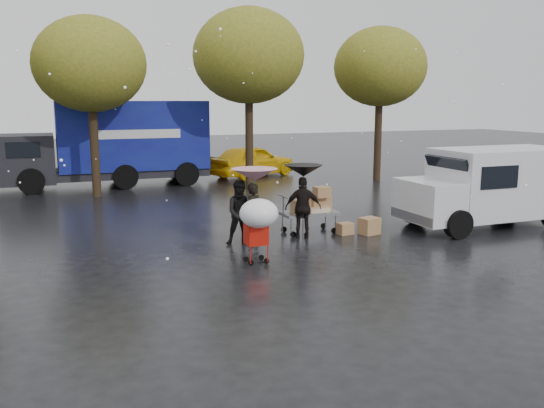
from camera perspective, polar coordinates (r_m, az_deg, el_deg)
name	(u,v)px	position (r m, az deg, el deg)	size (l,w,h in m)	color
ground	(288,253)	(13.53, 1.63, -4.92)	(90.00, 90.00, 0.00)	black
person_pink	(255,214)	(14.21, -1.72, -1.00)	(0.56, 0.37, 1.53)	black
person_middle	(241,213)	(14.19, -3.06, -0.88)	(0.78, 0.61, 1.61)	black
person_black	(303,208)	(14.89, 3.10, -0.36)	(0.94, 0.39, 1.60)	black
umbrella_pink	(255,175)	(14.06, -1.74, 2.91)	(1.14, 1.14, 1.90)	#4C4C4C
umbrella_black	(303,171)	(14.74, 3.14, 3.31)	(0.99, 0.99, 1.91)	#4C4C4C
vendor_cart	(312,206)	(15.47, 3.98, -0.24)	(1.52, 0.80, 1.27)	slate
shopping_cart	(258,217)	(12.38, -1.35, -1.29)	(0.84, 0.84, 1.46)	#B6150A
white_van	(490,186)	(17.38, 20.79, 1.72)	(4.91, 2.18, 2.20)	silver
blue_truck	(112,144)	(24.81, -15.54, 5.78)	(8.30, 2.60, 3.50)	navy
box_ground_near	(369,226)	(15.61, 9.62, -2.15)	(0.50, 0.40, 0.45)	olive
box_ground_far	(345,229)	(15.52, 7.25, -2.43)	(0.40, 0.31, 0.31)	olive
yellow_taxi	(252,161)	(26.89, -1.98, 4.31)	(1.76, 4.38, 1.49)	yellow
tree_row	(174,60)	(22.55, -9.68, 13.90)	(21.60, 4.40, 7.12)	black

